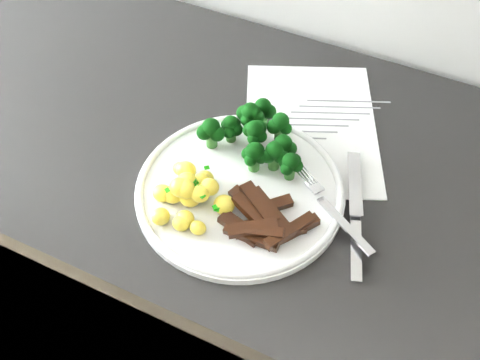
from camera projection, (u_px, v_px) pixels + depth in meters
counter at (281, 308)px, 1.20m from camera, size 2.33×0.58×0.87m
recipe_paper at (311, 126)px, 0.92m from camera, size 0.30×0.35×0.00m
plate at (240, 190)px, 0.83m from camera, size 0.30×0.30×0.02m
broccoli at (258, 135)px, 0.85m from camera, size 0.17×0.13×0.06m
potatoes at (189, 193)px, 0.80m from camera, size 0.12×0.11×0.04m
beef_strips at (264, 222)px, 0.78m from camera, size 0.14×0.10×0.03m
fork at (334, 212)px, 0.79m from camera, size 0.15×0.11×0.02m
knife at (355, 229)px, 0.79m from camera, size 0.09×0.21×0.02m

